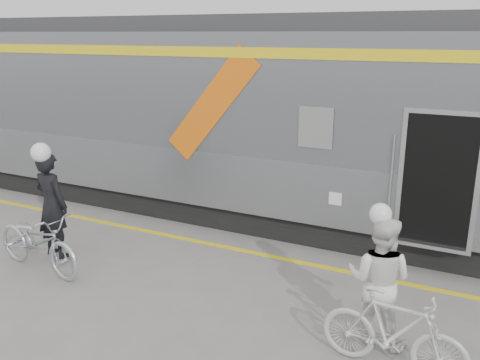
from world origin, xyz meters
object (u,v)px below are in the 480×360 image
Objects in this scene: bicycle_left at (38,241)px; woman at (379,280)px; bicycle_right at (394,332)px; man at (52,205)px.

bicycle_left is 5.41m from woman.
bicycle_left reaches higher than bicycle_right.
man is at bearing 3.13° from woman.
man is 1.10× the size of bicycle_right.
woman is at bearing 32.81° from bicycle_right.
man is 5.94m from bicycle_right.
man is 5.59m from woman.
man is at bearing 27.31° from bicycle_left.
bicycle_left is 1.16× the size of bicycle_right.
woman reaches higher than bicycle_right.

